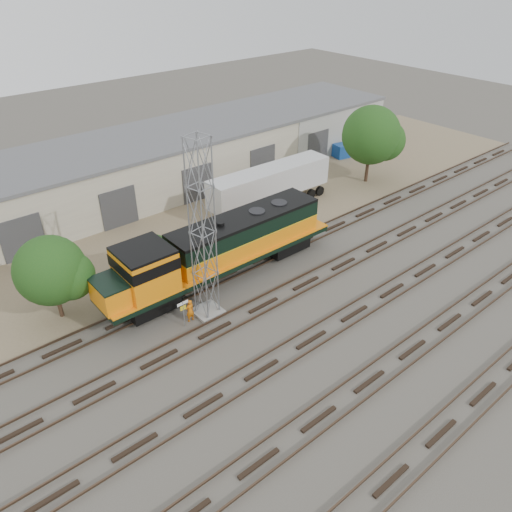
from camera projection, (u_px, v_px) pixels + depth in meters
ground at (321, 294)px, 34.65m from camera, size 140.00×140.00×0.00m
dirt_strip at (199, 217)px, 44.42m from camera, size 80.00×16.00×0.02m
tracks at (354, 313)px, 32.65m from camera, size 80.00×20.40×0.28m
warehouse at (151, 164)px, 48.24m from camera, size 58.40×10.40×5.30m
locomotive at (218, 249)px, 34.84m from camera, size 18.49×3.24×4.44m
signal_tower at (203, 236)px, 29.80m from camera, size 1.76×1.76×11.94m
sign_post at (183, 309)px, 30.96m from camera, size 0.80×0.06×1.95m
worker at (190, 311)px, 31.74m from camera, size 0.61×0.42×1.62m
semi_trailer at (272, 182)px, 45.08m from camera, size 12.42×2.81×3.80m
dumpster_blue at (341, 151)px, 56.73m from camera, size 1.86×1.78×1.50m
dumpster_red at (382, 144)px, 58.93m from camera, size 1.63×1.54×1.40m
tree_west at (55, 272)px, 30.76m from camera, size 4.63×4.41×5.77m
tree_mid at (155, 265)px, 34.57m from camera, size 4.40×4.19×4.19m
tree_east at (375, 136)px, 48.80m from camera, size 6.01×5.72×7.73m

